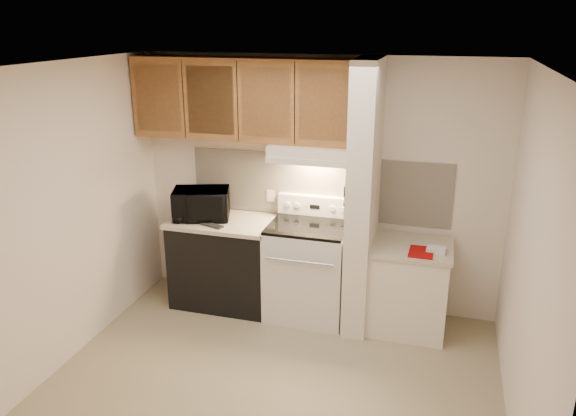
% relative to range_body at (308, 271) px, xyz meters
% --- Properties ---
extents(floor, '(3.60, 3.60, 0.00)m').
position_rel_range_body_xyz_m(floor, '(0.00, -1.16, -0.46)').
color(floor, tan).
rests_on(floor, ground).
extents(ceiling, '(3.60, 3.60, 0.00)m').
position_rel_range_body_xyz_m(ceiling, '(0.00, -1.16, 2.04)').
color(ceiling, white).
rests_on(ceiling, wall_back).
extents(wall_back, '(3.60, 2.50, 0.02)m').
position_rel_range_body_xyz_m(wall_back, '(0.00, 0.34, 0.79)').
color(wall_back, '#F1DFCC').
rests_on(wall_back, floor).
extents(wall_left, '(0.02, 3.00, 2.50)m').
position_rel_range_body_xyz_m(wall_left, '(-1.80, -1.16, 0.79)').
color(wall_left, '#F1DFCC').
rests_on(wall_left, floor).
extents(wall_right, '(0.02, 3.00, 2.50)m').
position_rel_range_body_xyz_m(wall_right, '(1.80, -1.16, 0.79)').
color(wall_right, '#F1DFCC').
rests_on(wall_right, floor).
extents(backsplash, '(2.60, 0.02, 0.63)m').
position_rel_range_body_xyz_m(backsplash, '(0.00, 0.33, 0.78)').
color(backsplash, '#F5E6CB').
rests_on(backsplash, wall_back).
extents(range_body, '(0.76, 0.65, 0.92)m').
position_rel_range_body_xyz_m(range_body, '(0.00, 0.00, 0.00)').
color(range_body, silver).
rests_on(range_body, floor).
extents(oven_window, '(0.50, 0.01, 0.30)m').
position_rel_range_body_xyz_m(oven_window, '(0.00, -0.32, 0.04)').
color(oven_window, black).
rests_on(oven_window, range_body).
extents(oven_handle, '(0.65, 0.02, 0.02)m').
position_rel_range_body_xyz_m(oven_handle, '(0.00, -0.35, 0.26)').
color(oven_handle, silver).
rests_on(oven_handle, range_body).
extents(cooktop, '(0.74, 0.64, 0.03)m').
position_rel_range_body_xyz_m(cooktop, '(0.00, 0.00, 0.48)').
color(cooktop, black).
rests_on(cooktop, range_body).
extents(range_backguard, '(0.76, 0.08, 0.20)m').
position_rel_range_body_xyz_m(range_backguard, '(0.00, 0.28, 0.59)').
color(range_backguard, silver).
rests_on(range_backguard, range_body).
extents(range_display, '(0.10, 0.01, 0.04)m').
position_rel_range_body_xyz_m(range_display, '(0.00, 0.24, 0.59)').
color(range_display, black).
rests_on(range_display, range_backguard).
extents(range_knob_left_outer, '(0.05, 0.02, 0.05)m').
position_rel_range_body_xyz_m(range_knob_left_outer, '(-0.28, 0.24, 0.59)').
color(range_knob_left_outer, silver).
rests_on(range_knob_left_outer, range_backguard).
extents(range_knob_left_inner, '(0.05, 0.02, 0.05)m').
position_rel_range_body_xyz_m(range_knob_left_inner, '(-0.18, 0.24, 0.59)').
color(range_knob_left_inner, silver).
rests_on(range_knob_left_inner, range_backguard).
extents(range_knob_right_inner, '(0.05, 0.02, 0.05)m').
position_rel_range_body_xyz_m(range_knob_right_inner, '(0.18, 0.24, 0.59)').
color(range_knob_right_inner, silver).
rests_on(range_knob_right_inner, range_backguard).
extents(range_knob_right_outer, '(0.05, 0.02, 0.05)m').
position_rel_range_body_xyz_m(range_knob_right_outer, '(0.28, 0.24, 0.59)').
color(range_knob_right_outer, silver).
rests_on(range_knob_right_outer, range_backguard).
extents(dishwasher_front, '(1.00, 0.63, 0.87)m').
position_rel_range_body_xyz_m(dishwasher_front, '(-0.88, 0.01, -0.03)').
color(dishwasher_front, black).
rests_on(dishwasher_front, floor).
extents(left_countertop, '(1.04, 0.67, 0.04)m').
position_rel_range_body_xyz_m(left_countertop, '(-0.88, 0.01, 0.43)').
color(left_countertop, beige).
rests_on(left_countertop, dishwasher_front).
extents(spoon_rest, '(0.26, 0.15, 0.02)m').
position_rel_range_body_xyz_m(spoon_rest, '(-0.91, -0.19, 0.46)').
color(spoon_rest, black).
rests_on(spoon_rest, left_countertop).
extents(teal_jar, '(0.12, 0.12, 0.11)m').
position_rel_range_body_xyz_m(teal_jar, '(-1.23, 0.23, 0.50)').
color(teal_jar, '#206066').
rests_on(teal_jar, left_countertop).
extents(outlet, '(0.08, 0.01, 0.12)m').
position_rel_range_body_xyz_m(outlet, '(-0.48, 0.32, 0.64)').
color(outlet, white).
rests_on(outlet, backsplash).
extents(microwave, '(0.63, 0.52, 0.30)m').
position_rel_range_body_xyz_m(microwave, '(-1.10, -0.01, 0.60)').
color(microwave, black).
rests_on(microwave, left_countertop).
extents(partition_pillar, '(0.22, 0.70, 2.50)m').
position_rel_range_body_xyz_m(partition_pillar, '(0.51, -0.01, 0.79)').
color(partition_pillar, '#F3E4CE').
rests_on(partition_pillar, floor).
extents(pillar_trim, '(0.01, 0.70, 0.04)m').
position_rel_range_body_xyz_m(pillar_trim, '(0.39, -0.01, 0.84)').
color(pillar_trim, '#9A6332').
rests_on(pillar_trim, partition_pillar).
extents(knife_strip, '(0.02, 0.42, 0.04)m').
position_rel_range_body_xyz_m(knife_strip, '(0.39, -0.06, 0.86)').
color(knife_strip, black).
rests_on(knife_strip, partition_pillar).
extents(knife_blade_a, '(0.01, 0.03, 0.16)m').
position_rel_range_body_xyz_m(knife_blade_a, '(0.38, -0.20, 0.76)').
color(knife_blade_a, silver).
rests_on(knife_blade_a, knife_strip).
extents(knife_handle_a, '(0.02, 0.02, 0.10)m').
position_rel_range_body_xyz_m(knife_handle_a, '(0.38, -0.22, 0.91)').
color(knife_handle_a, black).
rests_on(knife_handle_a, knife_strip).
extents(knife_blade_b, '(0.01, 0.04, 0.18)m').
position_rel_range_body_xyz_m(knife_blade_b, '(0.38, -0.12, 0.75)').
color(knife_blade_b, silver).
rests_on(knife_blade_b, knife_strip).
extents(knife_handle_b, '(0.02, 0.02, 0.10)m').
position_rel_range_body_xyz_m(knife_handle_b, '(0.38, -0.12, 0.91)').
color(knife_handle_b, black).
rests_on(knife_handle_b, knife_strip).
extents(knife_blade_c, '(0.01, 0.04, 0.20)m').
position_rel_range_body_xyz_m(knife_blade_c, '(0.38, -0.04, 0.74)').
color(knife_blade_c, silver).
rests_on(knife_blade_c, knife_strip).
extents(knife_handle_c, '(0.02, 0.02, 0.10)m').
position_rel_range_body_xyz_m(knife_handle_c, '(0.38, -0.07, 0.91)').
color(knife_handle_c, black).
rests_on(knife_handle_c, knife_strip).
extents(knife_blade_d, '(0.01, 0.04, 0.16)m').
position_rel_range_body_xyz_m(knife_blade_d, '(0.38, 0.01, 0.76)').
color(knife_blade_d, silver).
rests_on(knife_blade_d, knife_strip).
extents(knife_handle_d, '(0.02, 0.02, 0.10)m').
position_rel_range_body_xyz_m(knife_handle_d, '(0.38, 0.02, 0.91)').
color(knife_handle_d, black).
rests_on(knife_handle_d, knife_strip).
extents(knife_blade_e, '(0.01, 0.04, 0.18)m').
position_rel_range_body_xyz_m(knife_blade_e, '(0.38, 0.10, 0.75)').
color(knife_blade_e, silver).
rests_on(knife_blade_e, knife_strip).
extents(knife_handle_e, '(0.02, 0.02, 0.10)m').
position_rel_range_body_xyz_m(knife_handle_e, '(0.38, 0.09, 0.91)').
color(knife_handle_e, black).
rests_on(knife_handle_e, knife_strip).
extents(oven_mitt, '(0.03, 0.09, 0.22)m').
position_rel_range_body_xyz_m(oven_mitt, '(0.38, 0.17, 0.71)').
color(oven_mitt, slate).
rests_on(oven_mitt, partition_pillar).
extents(right_cab_base, '(0.70, 0.60, 0.81)m').
position_rel_range_body_xyz_m(right_cab_base, '(0.97, -0.01, -0.06)').
color(right_cab_base, white).
rests_on(right_cab_base, floor).
extents(right_countertop, '(0.74, 0.64, 0.04)m').
position_rel_range_body_xyz_m(right_countertop, '(0.97, -0.01, 0.37)').
color(right_countertop, beige).
rests_on(right_countertop, right_cab_base).
extents(red_folder, '(0.22, 0.29, 0.01)m').
position_rel_range_body_xyz_m(red_folder, '(1.06, -0.15, 0.39)').
color(red_folder, '#9A0806').
rests_on(red_folder, right_countertop).
extents(white_box, '(0.18, 0.13, 0.04)m').
position_rel_range_body_xyz_m(white_box, '(1.19, -0.11, 0.41)').
color(white_box, white).
rests_on(white_box, right_countertop).
extents(range_hood, '(0.78, 0.44, 0.15)m').
position_rel_range_body_xyz_m(range_hood, '(0.00, 0.12, 1.17)').
color(range_hood, white).
rests_on(range_hood, upper_cabinets).
extents(hood_lip, '(0.78, 0.04, 0.06)m').
position_rel_range_body_xyz_m(hood_lip, '(0.00, -0.08, 1.12)').
color(hood_lip, white).
rests_on(hood_lip, range_hood).
extents(upper_cabinets, '(2.18, 0.33, 0.77)m').
position_rel_range_body_xyz_m(upper_cabinets, '(-0.69, 0.17, 1.62)').
color(upper_cabinets, '#9A6332').
rests_on(upper_cabinets, wall_back).
extents(cab_door_a, '(0.46, 0.01, 0.63)m').
position_rel_range_body_xyz_m(cab_door_a, '(-1.51, 0.01, 1.62)').
color(cab_door_a, '#9A6332').
rests_on(cab_door_a, upper_cabinets).
extents(cab_gap_a, '(0.01, 0.01, 0.73)m').
position_rel_range_body_xyz_m(cab_gap_a, '(-1.23, 0.01, 1.62)').
color(cab_gap_a, black).
rests_on(cab_gap_a, upper_cabinets).
extents(cab_door_b, '(0.46, 0.01, 0.63)m').
position_rel_range_body_xyz_m(cab_door_b, '(-0.96, 0.01, 1.62)').
color(cab_door_b, '#9A6332').
rests_on(cab_door_b, upper_cabinets).
extents(cab_gap_b, '(0.01, 0.01, 0.73)m').
position_rel_range_body_xyz_m(cab_gap_b, '(-0.69, 0.01, 1.62)').
color(cab_gap_b, black).
rests_on(cab_gap_b, upper_cabinets).
extents(cab_door_c, '(0.46, 0.01, 0.63)m').
position_rel_range_body_xyz_m(cab_door_c, '(-0.42, 0.01, 1.62)').
color(cab_door_c, '#9A6332').
rests_on(cab_door_c, upper_cabinets).
extents(cab_gap_c, '(0.01, 0.01, 0.73)m').
position_rel_range_body_xyz_m(cab_gap_c, '(-0.14, 0.01, 1.62)').
color(cab_gap_c, black).
rests_on(cab_gap_c, upper_cabinets).
extents(cab_door_d, '(0.46, 0.01, 0.63)m').
position_rel_range_body_xyz_m(cab_door_d, '(0.13, 0.01, 1.62)').
color(cab_door_d, '#9A6332').
rests_on(cab_door_d, upper_cabinets).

